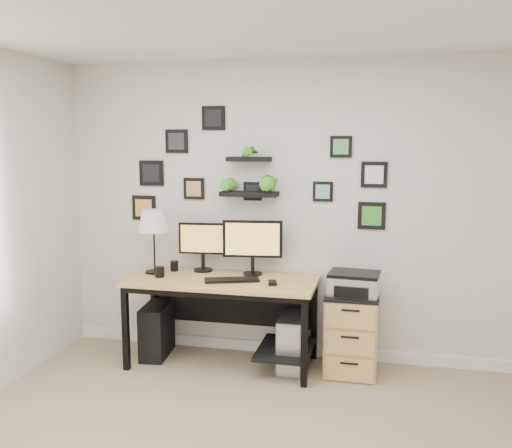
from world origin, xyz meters
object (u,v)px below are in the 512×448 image
(desk, at_px, (227,292))
(pc_tower_black, at_px, (157,330))
(file_cabinet, at_px, (352,332))
(monitor_right, at_px, (253,243))
(mug, at_px, (160,272))
(pc_tower_grey, at_px, (292,342))
(monitor_left, at_px, (203,243))
(table_lamp, at_px, (154,223))
(printer, at_px, (354,283))

(desk, xyz_separation_m, pc_tower_black, (-0.66, 0.03, -0.39))
(file_cabinet, bearing_deg, monitor_right, 172.91)
(pc_tower_black, xyz_separation_m, file_cabinet, (1.72, 0.03, 0.10))
(file_cabinet, bearing_deg, mug, -174.92)
(desk, relative_size, monitor_right, 3.10)
(pc_tower_grey, bearing_deg, monitor_left, 166.84)
(monitor_left, relative_size, table_lamp, 0.78)
(pc_tower_grey, distance_m, printer, 0.73)
(monitor_right, distance_m, mug, 0.83)
(table_lamp, bearing_deg, file_cabinet, 0.16)
(desk, height_order, mug, mug)
(desk, relative_size, mug, 17.46)
(monitor_left, distance_m, pc_tower_grey, 1.17)
(table_lamp, xyz_separation_m, file_cabinet, (1.73, 0.00, -0.86))
(monitor_left, height_order, printer, monitor_left)
(file_cabinet, distance_m, printer, 0.43)
(monitor_right, relative_size, pc_tower_black, 1.11)
(printer, bearing_deg, monitor_right, 170.56)
(table_lamp, distance_m, printer, 1.80)
(monitor_right, distance_m, table_lamp, 0.88)
(monitor_left, xyz_separation_m, table_lamp, (-0.40, -0.15, 0.19))
(monitor_right, bearing_deg, desk, -137.75)
(desk, distance_m, monitor_left, 0.52)
(mug, bearing_deg, printer, 3.72)
(pc_tower_grey, bearing_deg, mug, -175.30)
(desk, relative_size, table_lamp, 2.86)
(pc_tower_black, xyz_separation_m, pc_tower_grey, (1.23, -0.02, -0.00))
(desk, xyz_separation_m, monitor_left, (-0.28, 0.20, 0.38))
(table_lamp, relative_size, mug, 6.11)
(mug, bearing_deg, table_lamp, 126.42)
(monitor_left, xyz_separation_m, file_cabinet, (1.34, -0.15, -0.67))
(desk, xyz_separation_m, printer, (1.06, 0.02, 0.14))
(monitor_right, height_order, table_lamp, table_lamp)
(monitor_left, height_order, mug, monitor_left)
(pc_tower_grey, relative_size, file_cabinet, 0.69)
(table_lamp, distance_m, pc_tower_grey, 1.58)
(mug, bearing_deg, file_cabinet, 5.08)
(monitor_right, bearing_deg, pc_tower_black, -170.80)
(table_lamp, bearing_deg, monitor_right, 7.47)
(pc_tower_black, bearing_deg, printer, -6.42)
(monitor_left, relative_size, monitor_right, 0.85)
(monitor_right, distance_m, pc_tower_grey, 0.91)
(printer, bearing_deg, table_lamp, 178.90)
(monitor_right, height_order, pc_tower_black, monitor_right)
(monitor_left, bearing_deg, table_lamp, -159.14)
(pc_tower_black, relative_size, pc_tower_grey, 1.00)
(file_cabinet, bearing_deg, pc_tower_grey, -174.05)
(mug, xyz_separation_m, file_cabinet, (1.63, 0.14, -0.46))
(desk, height_order, monitor_right, monitor_right)
(mug, height_order, pc_tower_black, mug)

